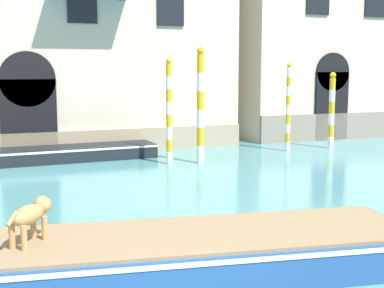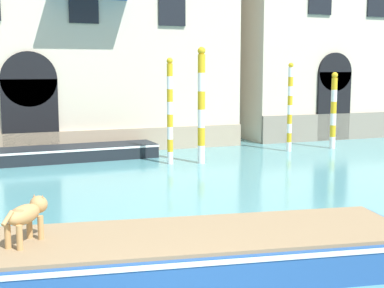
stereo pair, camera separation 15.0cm
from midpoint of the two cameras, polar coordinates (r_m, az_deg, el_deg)
boat_foreground at (r=9.27m, az=-3.18°, el=-11.62°), size 9.26×3.73×0.71m
dog_on_deck at (r=9.03m, az=-16.74°, el=-7.18°), size 0.77×0.89×0.72m
boat_moored_near_palazzo at (r=21.02m, az=-12.61°, el=-0.93°), size 6.71×1.86×0.54m
mooring_pole_0 at (r=22.94m, az=10.59°, el=3.90°), size 0.21×0.21×3.74m
mooring_pole_1 at (r=19.64m, az=1.23°, el=4.15°), size 0.28×0.28×4.27m
mooring_pole_2 at (r=24.24m, az=15.03°, el=3.51°), size 0.26×0.26×3.34m
mooring_pole_4 at (r=19.53m, az=-2.15°, el=3.54°), size 0.23×0.23×3.89m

